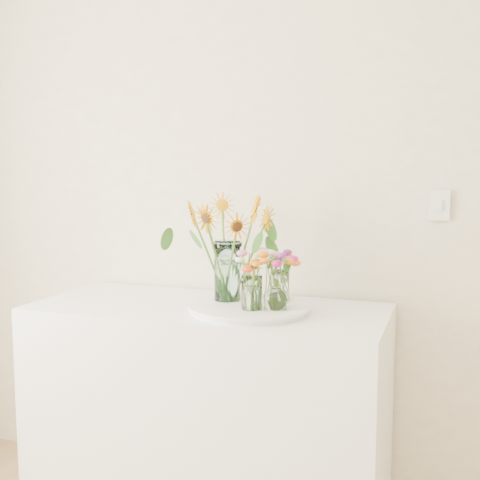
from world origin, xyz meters
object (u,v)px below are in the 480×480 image
(counter, at_px, (208,415))
(small_vase_c, at_px, (280,286))
(mason_jar, at_px, (227,271))
(small_vase_b, at_px, (276,291))
(small_vase_a, at_px, (252,293))
(tray, at_px, (249,309))

(counter, xyz_separation_m, small_vase_c, (0.28, 0.07, 0.54))
(mason_jar, relative_size, small_vase_b, 1.67)
(small_vase_a, distance_m, small_vase_b, 0.09)
(small_vase_c, bearing_deg, tray, -131.41)
(counter, distance_m, small_vase_c, 0.61)
(mason_jar, bearing_deg, small_vase_a, -40.00)
(tray, xyz_separation_m, small_vase_b, (0.12, -0.05, 0.08))
(tray, height_order, mason_jar, mason_jar)
(counter, relative_size, tray, 3.17)
(small_vase_c, bearing_deg, small_vase_a, -106.52)
(counter, bearing_deg, mason_jar, 0.83)
(mason_jar, xyz_separation_m, small_vase_c, (0.19, 0.07, -0.06))
(small_vase_a, height_order, small_vase_c, small_vase_a)
(counter, xyz_separation_m, small_vase_a, (0.22, -0.12, 0.54))
(counter, distance_m, small_vase_a, 0.60)
(counter, height_order, tray, tray)
(tray, bearing_deg, mason_jar, 159.10)
(tray, distance_m, small_vase_b, 0.15)
(counter, xyz_separation_m, tray, (0.18, -0.04, 0.46))
(small_vase_c, bearing_deg, counter, -166.40)
(mason_jar, height_order, small_vase_a, mason_jar)
(small_vase_a, bearing_deg, counter, 152.47)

